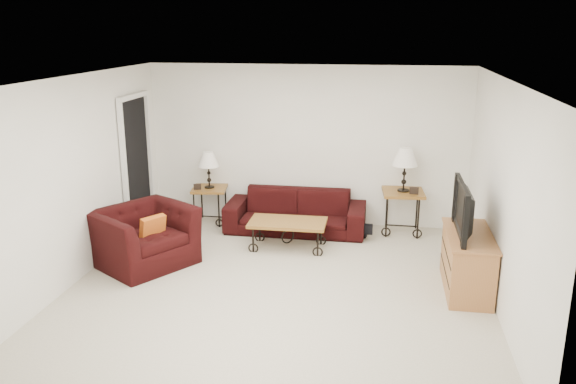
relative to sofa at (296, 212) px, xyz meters
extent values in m
plane|color=beige|center=(0.10, -2.02, -0.31)|extent=(5.00, 5.00, 0.00)
cube|color=white|center=(0.10, 0.48, 0.94)|extent=(5.00, 0.02, 2.50)
cube|color=white|center=(0.10, -4.52, 0.94)|extent=(5.00, 0.02, 2.50)
cube|color=white|center=(-2.40, -2.02, 0.94)|extent=(0.02, 5.00, 2.50)
cube|color=white|center=(2.60, -2.02, 0.94)|extent=(0.02, 5.00, 2.50)
plane|color=white|center=(0.10, -2.02, 2.19)|extent=(5.00, 5.00, 0.00)
cube|color=black|center=(-2.37, -0.37, 0.71)|extent=(0.08, 0.94, 2.04)
imported|color=black|center=(0.00, 0.00, 0.00)|extent=(2.12, 0.83, 0.62)
cube|color=#8D5D24|center=(-1.42, 0.18, -0.02)|extent=(0.60, 0.60, 0.58)
cube|color=#8D5D24|center=(1.61, 0.18, 0.02)|extent=(0.65, 0.65, 0.66)
cube|color=black|center=(-1.57, 0.03, 0.32)|extent=(0.11, 0.05, 0.10)
cube|color=black|center=(1.76, 0.03, 0.41)|extent=(0.13, 0.03, 0.11)
cube|color=#8D5D24|center=(0.00, -0.75, -0.11)|extent=(1.08, 0.59, 0.41)
imported|color=black|center=(-1.78, -1.62, 0.07)|extent=(1.51, 1.55, 0.76)
cube|color=orange|center=(-1.63, -1.67, 0.21)|extent=(0.27, 0.34, 0.35)
cube|color=#9F653B|center=(2.33, -1.74, 0.04)|extent=(0.49, 1.18, 0.71)
imported|color=black|center=(2.31, -1.74, 0.70)|extent=(0.14, 1.06, 0.61)
ellipsoid|color=black|center=(1.07, -0.17, -0.07)|extent=(0.42, 0.36, 0.47)
camera|label=1|loc=(1.27, -8.43, 2.75)|focal=36.34mm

